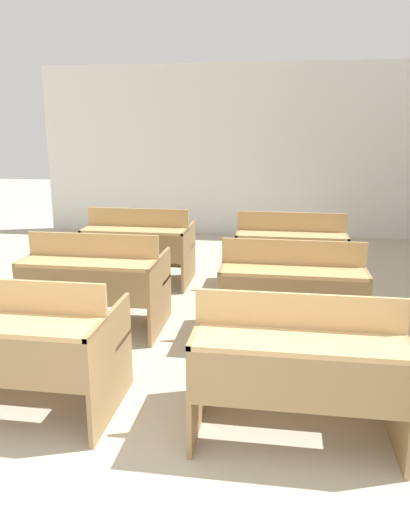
{
  "coord_description": "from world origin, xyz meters",
  "views": [
    {
      "loc": [
        0.79,
        -1.44,
        1.76
      ],
      "look_at": [
        0.2,
        2.49,
        0.74
      ],
      "focal_mm": 35.0,
      "sensor_mm": 36.0,
      "label": 1
    }
  ],
  "objects_px": {
    "bench_front_right": "(297,363)",
    "bench_second_right": "(291,289)",
    "bench_second_left": "(96,280)",
    "bench_third_left": "(139,245)",
    "bench_front_left": "(21,344)",
    "bench_third_right": "(290,250)"
  },
  "relations": [
    {
      "from": "bench_front_right",
      "to": "bench_second_left",
      "type": "height_order",
      "value": "same"
    },
    {
      "from": "bench_front_left",
      "to": "bench_second_left",
      "type": "height_order",
      "value": "same"
    },
    {
      "from": "bench_third_left",
      "to": "bench_third_right",
      "type": "xyz_separation_m",
      "value": [
        1.72,
        -0.01,
        0.0
      ]
    },
    {
      "from": "bench_front_right",
      "to": "bench_second_right",
      "type": "bearing_deg",
      "value": 90.22
    },
    {
      "from": "bench_second_left",
      "to": "bench_front_right",
      "type": "bearing_deg",
      "value": -38.41
    },
    {
      "from": "bench_front_left",
      "to": "bench_front_right",
      "type": "relative_size",
      "value": 1.0
    },
    {
      "from": "bench_second_left",
      "to": "bench_second_right",
      "type": "bearing_deg",
      "value": -0.14
    },
    {
      "from": "bench_front_left",
      "to": "bench_third_right",
      "type": "xyz_separation_m",
      "value": [
        1.71,
        2.72,
        0.0
      ]
    },
    {
      "from": "bench_second_left",
      "to": "bench_third_left",
      "type": "relative_size",
      "value": 1.0
    },
    {
      "from": "bench_front_left",
      "to": "bench_second_right",
      "type": "bearing_deg",
      "value": 38.49
    },
    {
      "from": "bench_front_left",
      "to": "bench_third_right",
      "type": "distance_m",
      "value": 3.22
    },
    {
      "from": "bench_third_left",
      "to": "bench_second_left",
      "type": "bearing_deg",
      "value": -90.22
    },
    {
      "from": "bench_second_right",
      "to": "bench_third_left",
      "type": "bearing_deg",
      "value": 140.82
    },
    {
      "from": "bench_front_right",
      "to": "bench_second_right",
      "type": "height_order",
      "value": "same"
    },
    {
      "from": "bench_front_left",
      "to": "bench_third_left",
      "type": "height_order",
      "value": "same"
    },
    {
      "from": "bench_third_left",
      "to": "bench_third_right",
      "type": "bearing_deg",
      "value": -0.36
    },
    {
      "from": "bench_second_right",
      "to": "bench_third_right",
      "type": "bearing_deg",
      "value": 89.47
    },
    {
      "from": "bench_second_left",
      "to": "bench_third_left",
      "type": "distance_m",
      "value": 1.38
    },
    {
      "from": "bench_second_left",
      "to": "bench_second_right",
      "type": "height_order",
      "value": "same"
    },
    {
      "from": "bench_front_right",
      "to": "bench_second_right",
      "type": "distance_m",
      "value": 1.35
    },
    {
      "from": "bench_second_left",
      "to": "bench_third_right",
      "type": "height_order",
      "value": "same"
    },
    {
      "from": "bench_third_left",
      "to": "bench_front_left",
      "type": "bearing_deg",
      "value": -89.82
    }
  ]
}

